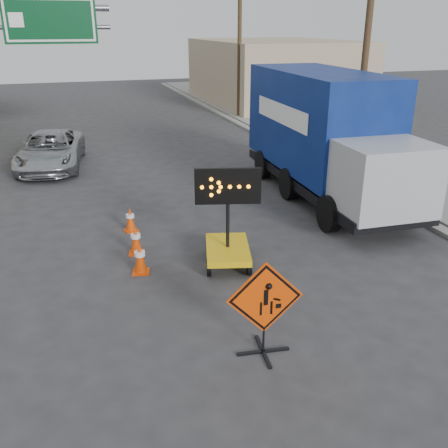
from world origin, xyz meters
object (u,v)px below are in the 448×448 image
construction_sign (265,307)px  pickup_truck (50,150)px  arrow_board (228,243)px  box_truck (325,143)px

construction_sign → pickup_truck: construction_sign is taller
pickup_truck → arrow_board: bearing=-61.5°
construction_sign → box_truck: box_truck is taller
arrow_board → box_truck: bearing=55.2°
pickup_truck → box_truck: size_ratio=0.60×
construction_sign → box_truck: (5.48, 7.90, 0.94)m
arrow_board → pickup_truck: size_ratio=0.47×
arrow_board → pickup_truck: bearing=125.9°
construction_sign → pickup_truck: bearing=110.8°
arrow_board → construction_sign: bearing=-83.3°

